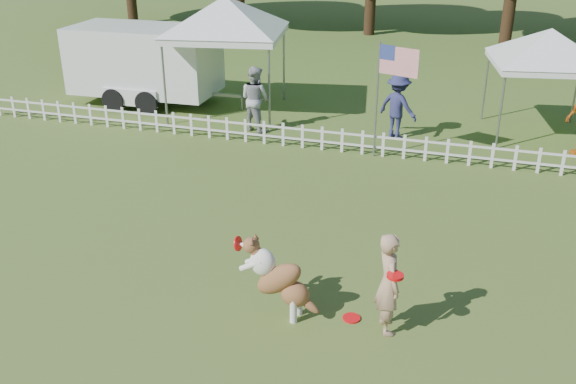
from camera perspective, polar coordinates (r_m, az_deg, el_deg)
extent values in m
plane|color=#305A1C|center=(9.53, -0.28, -11.24)|extent=(120.00, 120.00, 0.00)
imported|color=tan|center=(9.02, 8.96, -8.02)|extent=(0.56, 0.66, 1.52)
cylinder|color=red|center=(9.57, 5.66, -11.09)|extent=(0.34, 0.34, 0.02)
imported|color=#A4A3A9|center=(17.02, -2.95, 8.28)|extent=(1.02, 0.93, 1.72)
imported|color=navy|center=(16.68, 9.74, 7.54)|extent=(1.24, 1.04, 1.67)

